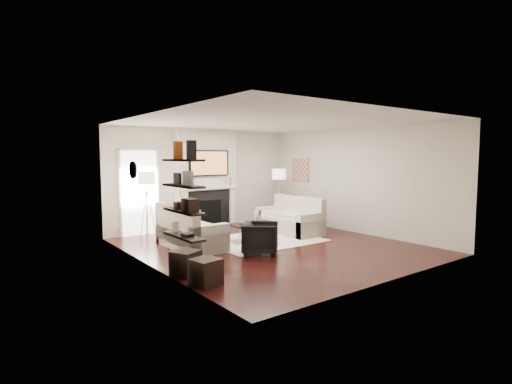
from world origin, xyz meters
TOP-DOWN VIEW (x-y plane):
  - room_envelope at (0.00, 0.00)m, footprint 6.00×6.00m
  - chimney_breast at (0.00, 2.88)m, footprint 1.80×0.25m
  - fireplace_surround at (0.00, 2.74)m, footprint 1.30×0.02m
  - firebox at (0.00, 2.73)m, footprint 0.75×0.02m
  - mantel_pilaster_l at (-0.72, 2.71)m, footprint 0.12×0.08m
  - mantel_pilaster_r at (0.72, 2.71)m, footprint 0.12×0.08m
  - mantel_shelf at (0.00, 2.69)m, footprint 1.70×0.18m
  - tv_body at (0.00, 2.71)m, footprint 1.20×0.06m
  - tv_screen at (0.00, 2.68)m, footprint 1.10×0.00m
  - candlestick_l_tall at (-0.55, 2.70)m, footprint 0.04×0.04m
  - candlestick_l_short at (-0.68, 2.70)m, footprint 0.04×0.04m
  - candlestick_r_tall at (0.55, 2.70)m, footprint 0.04×0.04m
  - candlestick_r_short at (0.68, 2.70)m, footprint 0.04×0.04m
  - hallway_panel at (-1.85, 2.98)m, footprint 0.90×0.02m
  - door_trim_l at (-2.33, 2.96)m, footprint 0.06×0.06m
  - door_trim_r at (-1.37, 2.96)m, footprint 0.06×0.06m
  - door_trim_top at (-1.85, 2.96)m, footprint 1.02×0.06m
  - rug at (0.19, 0.62)m, footprint 2.60×2.00m
  - loveseat_left_base at (-1.47, 0.98)m, footprint 0.85×1.80m
  - loveseat_left_back at (-1.80, 0.98)m, footprint 0.18×1.80m
  - loveseat_left_arm_n at (-1.47, 0.17)m, footprint 0.85×0.18m
  - loveseat_left_arm_s at (-1.47, 1.79)m, footprint 0.85×0.18m
  - loveseat_left_cushion at (-1.42, 0.98)m, footprint 0.63×1.44m
  - pillow_left_orange at (-1.80, 1.28)m, footprint 0.10×0.42m
  - pillow_left_charcoal at (-1.80, 0.68)m, footprint 0.10×0.40m
  - loveseat_right_base at (1.32, 0.95)m, footprint 0.85×1.80m
  - loveseat_right_back at (1.66, 0.95)m, footprint 0.18×1.80m
  - loveseat_right_arm_n at (1.32, 0.14)m, footprint 0.85×0.18m
  - loveseat_right_arm_s at (1.32, 1.76)m, footprint 0.85×0.18m
  - loveseat_right_cushion at (1.27, 0.95)m, footprint 0.63×1.44m
  - pillow_right_orange at (1.66, 1.25)m, footprint 0.10×0.42m
  - pillow_right_charcoal at (1.66, 0.65)m, footprint 0.10×0.40m
  - coffee_table at (-0.01, 0.73)m, footprint 1.10×0.55m
  - coffee_leg_nw at (-0.51, 0.51)m, footprint 0.02×0.02m
  - coffee_leg_ne at (0.49, 0.51)m, footprint 0.02×0.02m
  - coffee_leg_sw at (-0.51, 0.95)m, footprint 0.02×0.02m
  - coffee_leg_se at (0.49, 0.95)m, footprint 0.02×0.02m
  - hurricane_glass at (0.14, 0.73)m, footprint 0.17×0.17m
  - hurricane_candle at (0.14, 0.73)m, footprint 0.10×0.10m
  - copper_bowl at (-0.26, 0.73)m, footprint 0.28×0.28m
  - armchair at (-0.62, -0.38)m, footprint 0.93×0.94m
  - lamp_left_post at (-1.85, 2.47)m, footprint 0.02×0.02m
  - lamp_left_shade at (-1.85, 2.47)m, footprint 0.40×0.40m
  - lamp_left_leg_a at (-1.74, 2.47)m, footprint 0.25×0.02m
  - lamp_left_leg_b at (-1.91, 2.57)m, footprint 0.14×0.22m
  - lamp_left_leg_c at (-1.91, 2.38)m, footprint 0.14×0.22m
  - lamp_right_post at (2.05, 2.23)m, footprint 0.02×0.02m
  - lamp_right_shade at (2.05, 2.23)m, footprint 0.40×0.40m
  - lamp_right_leg_a at (2.16, 2.23)m, footprint 0.25×0.02m
  - lamp_right_leg_b at (2.00, 2.33)m, footprint 0.14×0.22m
  - lamp_right_leg_c at (1.99, 2.14)m, footprint 0.14×0.22m
  - console_top at (2.57, 1.86)m, footprint 0.35×1.20m
  - console_leg_n at (2.57, 1.31)m, footprint 0.30×0.04m
  - console_leg_s at (2.57, 2.41)m, footprint 0.30×0.04m
  - wall_art at (2.73, 2.05)m, footprint 0.03×0.70m
  - shelf_bottom at (-2.62, -1.00)m, footprint 0.25×1.00m
  - shelf_lower at (-2.62, -1.00)m, footprint 0.25×1.00m
  - shelf_upper at (-2.62, -1.00)m, footprint 0.25×1.00m
  - shelf_top at (-2.62, -1.00)m, footprint 0.25×1.00m
  - decor_magfile_a at (-2.62, -1.30)m, footprint 0.12×0.10m
  - decor_magfile_b at (-2.62, -0.85)m, footprint 0.12×0.10m
  - decor_frame_a at (-2.62, -1.17)m, footprint 0.04×0.30m
  - decor_frame_b at (-2.62, -0.80)m, footprint 0.04×0.22m
  - decor_wine_rack at (-2.62, -1.22)m, footprint 0.18×0.25m
  - decor_box_small at (-2.62, -0.86)m, footprint 0.15×0.12m
  - decor_books at (-2.62, -1.12)m, footprint 0.14×0.20m
  - decor_box_tall at (-2.62, -0.66)m, footprint 0.10×0.10m
  - clock_rim at (-2.73, 0.90)m, footprint 0.04×0.34m
  - clock_face at (-2.71, 0.90)m, footprint 0.01×0.29m
  - ottoman_near at (-2.47, -0.75)m, footprint 0.52×0.52m
  - ottoman_far at (-2.47, -1.42)m, footprint 0.47×0.47m

SIDE VIEW (x-z plane):
  - rug at x=0.19m, z-range 0.00..0.01m
  - coffee_leg_nw at x=-0.51m, z-range 0.00..0.38m
  - coffee_leg_ne at x=0.49m, z-range 0.00..0.38m
  - coffee_leg_sw at x=-0.51m, z-range 0.00..0.38m
  - coffee_leg_se at x=0.49m, z-range 0.00..0.38m
  - ottoman_near at x=-2.47m, z-range 0.00..0.40m
  - ottoman_far at x=-2.47m, z-range 0.00..0.40m
  - loveseat_left_base at x=-1.47m, z-range 0.00..0.42m
  - loveseat_right_base at x=1.32m, z-range 0.00..0.42m
  - loveseat_left_arm_n at x=-1.47m, z-range 0.00..0.60m
  - loveseat_left_arm_s at x=-1.47m, z-range 0.00..0.60m
  - loveseat_right_arm_n at x=1.32m, z-range 0.00..0.60m
  - loveseat_right_arm_s at x=1.32m, z-range 0.00..0.60m
  - armchair at x=-0.62m, z-range 0.00..0.70m
  - console_leg_n at x=2.57m, z-range 0.00..0.71m
  - console_leg_s at x=2.57m, z-range 0.00..0.71m
  - coffee_table at x=-0.01m, z-range 0.38..0.42m
  - copper_bowl at x=-0.26m, z-range 0.42..0.47m
  - firebox at x=0.00m, z-range 0.12..0.78m
  - loveseat_left_cushion at x=-1.42m, z-range 0.42..0.52m
  - loveseat_right_cushion at x=1.27m, z-range 0.42..0.52m
  - hurricane_candle at x=0.14m, z-range 0.42..0.57m
  - fireplace_surround at x=0.00m, z-range 0.00..1.04m
  - loveseat_left_back at x=-1.80m, z-range 0.13..0.93m
  - loveseat_right_back at x=1.66m, z-range 0.13..0.93m
  - mantel_pilaster_l at x=-0.72m, z-range 0.00..1.10m
  - mantel_pilaster_r at x=0.72m, z-range 0.00..1.10m
  - hurricane_glass at x=0.14m, z-range 0.41..0.71m
  - lamp_left_leg_a at x=-1.74m, z-range -0.02..1.22m
  - lamp_left_leg_b at x=-1.91m, z-range -0.02..1.22m
  - lamp_left_leg_c at x=-1.91m, z-range -0.02..1.22m
  - lamp_right_leg_a at x=2.16m, z-range -0.02..1.22m
  - lamp_right_leg_b at x=2.00m, z-range -0.02..1.22m
  - lamp_right_leg_c at x=1.99m, z-range -0.02..1.22m
  - lamp_left_post at x=-1.85m, z-range 0.00..1.20m
  - lamp_right_post at x=2.05m, z-range 0.00..1.20m
  - shelf_bottom at x=-2.62m, z-range 0.68..0.72m
  - pillow_left_charcoal at x=-1.80m, z-range 0.52..0.92m
  - pillow_right_charcoal at x=1.66m, z-range 0.52..0.92m
  - pillow_left_orange at x=-1.80m, z-range 0.52..0.94m
  - pillow_right_orange at x=1.66m, z-range 0.52..0.94m
  - console_top at x=2.57m, z-range 0.71..0.75m
  - decor_books at x=-2.62m, z-range 0.72..0.77m
  - decor_box_tall at x=-2.62m, z-range 0.72..0.90m
  - door_trim_l at x=-2.33m, z-range -0.03..2.13m
  - door_trim_r at x=-1.37m, z-range -0.03..2.13m
  - hallway_panel at x=-1.85m, z-range 0.00..2.10m
  - shelf_lower at x=-2.62m, z-range 1.08..1.12m
  - mantel_shelf at x=0.00m, z-range 1.09..1.16m
  - decor_box_small at x=-2.62m, z-range 1.12..1.24m
  - decor_wine_rack at x=-2.62m, z-range 1.12..1.32m
  - candlestick_l_short at x=-0.68m, z-range 1.15..1.40m
  - candlestick_r_short at x=0.68m, z-range 1.15..1.40m
  - candlestick_l_tall at x=-0.55m, z-range 1.16..1.45m
  - candlestick_r_tall at x=0.55m, z-range 1.16..1.45m
  - room_envelope at x=0.00m, z-range -1.65..4.35m
  - chimney_breast at x=0.00m, z-range 0.00..2.70m
  - lamp_left_shade at x=-1.85m, z-range 1.30..1.60m
  - lamp_right_shade at x=2.05m, z-range 1.30..1.60m
  - shelf_upper at x=-2.62m, z-range 1.48..1.52m
  - wall_art at x=2.73m, z-range 1.20..1.90m
  - decor_frame_b at x=-2.62m, z-range 1.52..1.70m
  - decor_frame_a at x=-2.62m, z-range 1.52..1.74m
  - clock_rim at x=-2.73m, z-range 1.53..1.87m
  - clock_face at x=-2.71m, z-range 1.55..1.84m
  - tv_screen at x=0.00m, z-range 1.47..2.09m
  - tv_body at x=0.00m, z-range 1.43..2.13m
  - shelf_top at x=-2.62m, z-range 1.88..1.92m
  - decor_magfile_a at x=-2.62m, z-range 1.92..2.20m
  - decor_magfile_b at x=-2.62m, z-range 1.92..2.20m
  - door_trim_top at x=-1.85m, z-range 2.10..2.16m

